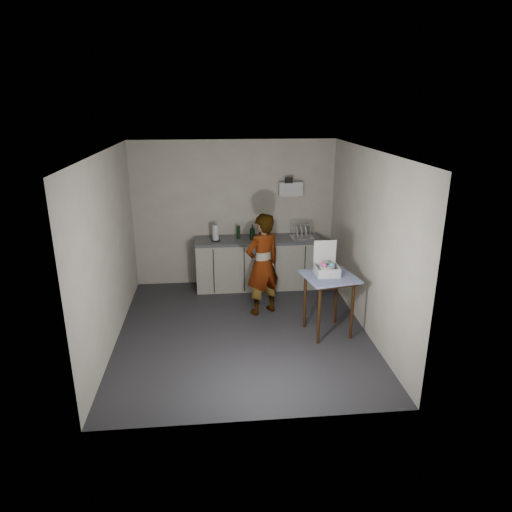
{
  "coord_description": "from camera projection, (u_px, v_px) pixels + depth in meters",
  "views": [
    {
      "loc": [
        -0.39,
        -6.0,
        3.21
      ],
      "look_at": [
        0.24,
        0.45,
        1.01
      ],
      "focal_mm": 32.0,
      "sensor_mm": 36.0,
      "label": 1
    }
  ],
  "objects": [
    {
      "name": "wall_right",
      "position": [
        368.0,
        243.0,
        6.47
      ],
      "size": [
        0.02,
        4.0,
        2.6
      ],
      "primitive_type": "cube",
      "color": "#B4AB9D",
      "rests_on": "ground"
    },
    {
      "name": "kitchen_counter",
      "position": [
        258.0,
        264.0,
        8.22
      ],
      "size": [
        2.24,
        0.62,
        0.91
      ],
      "color": "black",
      "rests_on": "ground"
    },
    {
      "name": "dish_rack",
      "position": [
        301.0,
        234.0,
        8.09
      ],
      "size": [
        0.4,
        0.3,
        0.28
      ],
      "color": "silver",
      "rests_on": "kitchen_counter"
    },
    {
      "name": "wall_back",
      "position": [
        234.0,
        214.0,
        8.18
      ],
      "size": [
        3.6,
        0.02,
        2.6
      ],
      "primitive_type": "cube",
      "color": "#B4AB9D",
      "rests_on": "ground"
    },
    {
      "name": "wall_shelf",
      "position": [
        290.0,
        189.0,
        8.06
      ],
      "size": [
        0.42,
        0.18,
        0.37
      ],
      "color": "silver",
      "rests_on": "ground"
    },
    {
      "name": "wall_left",
      "position": [
        109.0,
        251.0,
        6.14
      ],
      "size": [
        0.02,
        4.0,
        2.6
      ],
      "primitive_type": "cube",
      "color": "#B4AB9D",
      "rests_on": "ground"
    },
    {
      "name": "standing_man",
      "position": [
        263.0,
        265.0,
        7.06
      ],
      "size": [
        0.71,
        0.62,
        1.63
      ],
      "primitive_type": "imported",
      "rotation": [
        0.0,
        0.0,
        3.63
      ],
      "color": "#B2A593",
      "rests_on": "ground"
    },
    {
      "name": "bakery_box",
      "position": [
        327.0,
        267.0,
        6.43
      ],
      "size": [
        0.32,
        0.33,
        0.45
      ],
      "rotation": [
        0.0,
        0.0,
        -0.0
      ],
      "color": "silver",
      "rests_on": "side_table"
    },
    {
      "name": "soda_can",
      "position": [
        260.0,
        235.0,
        8.06
      ],
      "size": [
        0.06,
        0.06,
        0.11
      ],
      "primitive_type": "cylinder",
      "color": "red",
      "rests_on": "kitchen_counter"
    },
    {
      "name": "paper_towel",
      "position": [
        216.0,
        233.0,
        7.9
      ],
      "size": [
        0.16,
        0.16,
        0.28
      ],
      "color": "black",
      "rests_on": "kitchen_counter"
    },
    {
      "name": "ceiling",
      "position": [
        241.0,
        152.0,
        5.89
      ],
      "size": [
        3.6,
        4.0,
        0.01
      ],
      "primitive_type": "cube",
      "color": "silver",
      "rests_on": "wall_back"
    },
    {
      "name": "ground",
      "position": [
        243.0,
        331.0,
        6.72
      ],
      "size": [
        4.0,
        4.0,
        0.0
      ],
      "primitive_type": "plane",
      "color": "#2D2C32",
      "rests_on": "ground"
    },
    {
      "name": "soap_bottle",
      "position": [
        252.0,
        232.0,
        7.95
      ],
      "size": [
        0.12,
        0.12,
        0.27
      ],
      "primitive_type": "imported",
      "rotation": [
        0.0,
        0.0,
        0.17
      ],
      "color": "black",
      "rests_on": "kitchen_counter"
    },
    {
      "name": "side_table",
      "position": [
        329.0,
        283.0,
        6.44
      ],
      "size": [
        0.81,
        0.81,
        0.89
      ],
      "rotation": [
        0.0,
        0.0,
        0.19
      ],
      "color": "#371F0C",
      "rests_on": "ground"
    },
    {
      "name": "dark_bottle",
      "position": [
        238.0,
        232.0,
        8.02
      ],
      "size": [
        0.07,
        0.07,
        0.23
      ],
      "primitive_type": "cylinder",
      "color": "black",
      "rests_on": "kitchen_counter"
    }
  ]
}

